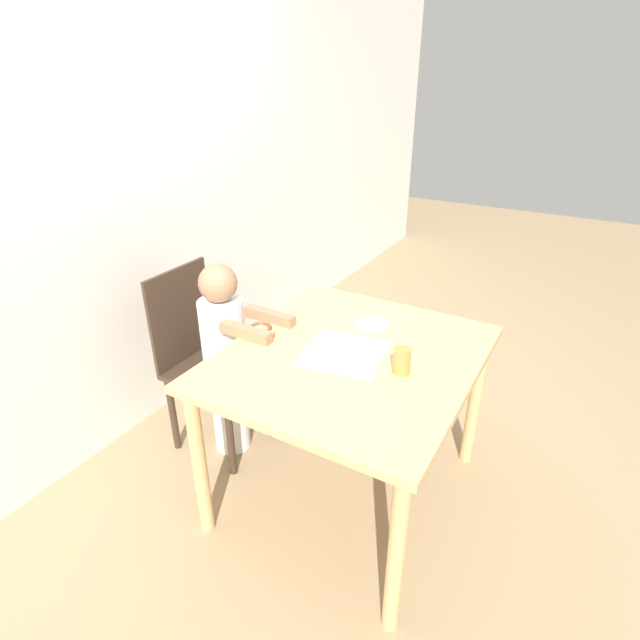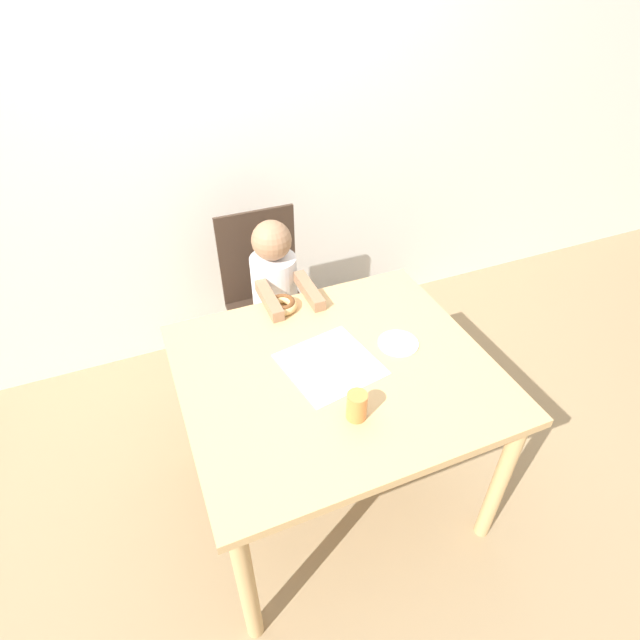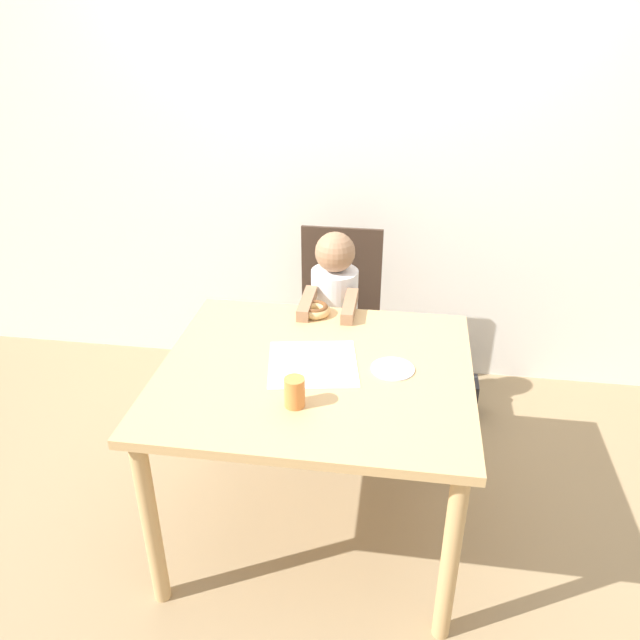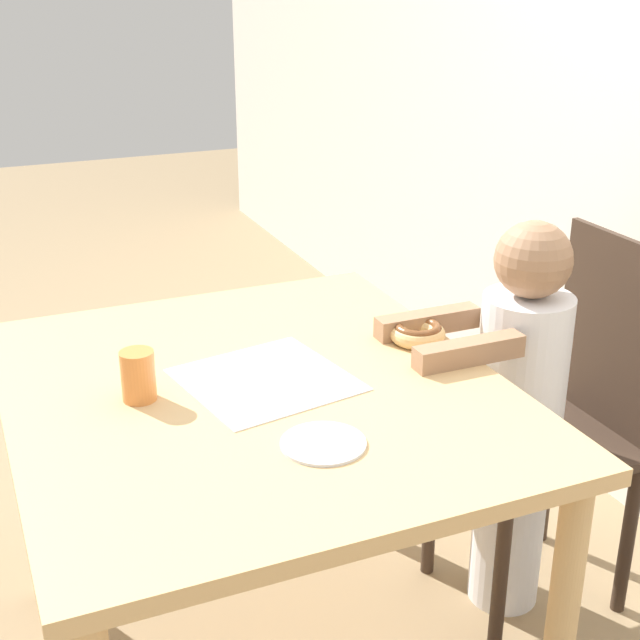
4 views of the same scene
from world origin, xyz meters
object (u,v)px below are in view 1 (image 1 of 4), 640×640
object	(u,v)px
handbag	(265,369)
donut	(260,331)
cup	(402,361)
chair	(206,360)
child_figure	(226,359)

from	to	relation	value
handbag	donut	bearing A→B (deg)	-143.09
handbag	cup	bearing A→B (deg)	-117.67
chair	child_figure	size ratio (longest dim) A/B	0.93
chair	handbag	distance (m)	0.68
donut	child_figure	bearing A→B (deg)	79.21
donut	cup	world-z (taller)	cup
chair	handbag	size ratio (longest dim) A/B	2.95
child_figure	handbag	size ratio (longest dim) A/B	3.17
handbag	chair	bearing A→B (deg)	-173.32
child_figure	donut	size ratio (longest dim) A/B	8.10
child_figure	donut	world-z (taller)	child_figure
child_figure	handbag	world-z (taller)	child_figure
donut	handbag	xyz separation A→B (m)	(0.61, 0.46, -0.68)
chair	donut	bearing A→B (deg)	-97.10
chair	handbag	world-z (taller)	chair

